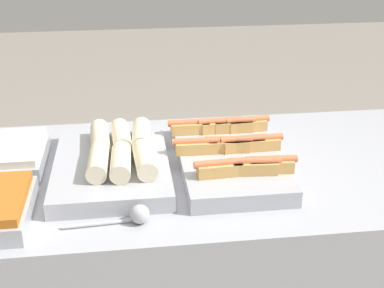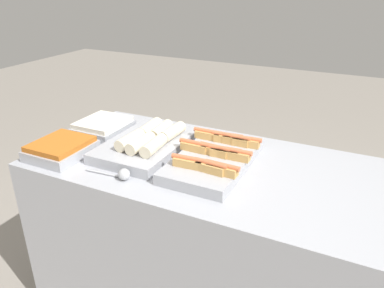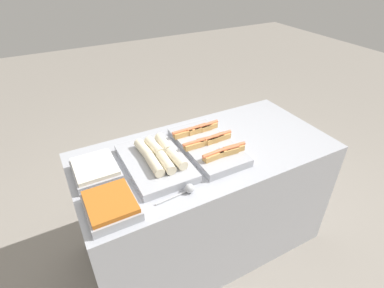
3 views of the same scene
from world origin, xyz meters
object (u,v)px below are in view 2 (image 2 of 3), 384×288
at_px(tray_hotdogs, 216,157).
at_px(tray_side_front, 61,149).
at_px(tray_wraps, 148,143).
at_px(serving_spoon_near, 122,174).
at_px(tray_side_back, 103,127).

xyz_separation_m(tray_hotdogs, tray_side_front, (-0.69, -0.23, -0.00)).
bearing_deg(tray_wraps, tray_side_front, -145.68).
distance_m(tray_wraps, serving_spoon_near, 0.30).
bearing_deg(serving_spoon_near, tray_side_front, 170.95).
relative_size(tray_wraps, serving_spoon_near, 2.31).
relative_size(tray_hotdogs, tray_side_front, 2.02).
bearing_deg(tray_side_back, tray_wraps, -13.79).
height_order(tray_side_front, tray_side_back, same).
xyz_separation_m(tray_side_back, serving_spoon_near, (0.39, -0.38, -0.01)).
bearing_deg(tray_side_front, tray_hotdogs, 18.73).
xyz_separation_m(tray_hotdogs, serving_spoon_near, (-0.30, -0.30, -0.01)).
bearing_deg(serving_spoon_near, tray_hotdogs, 44.50).
height_order(tray_side_front, serving_spoon_near, tray_side_front).
bearing_deg(tray_wraps, tray_side_back, 166.21).
bearing_deg(tray_hotdogs, tray_side_front, -161.27).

